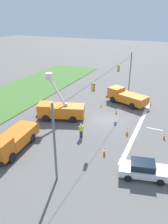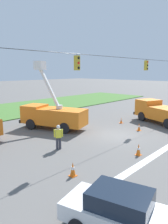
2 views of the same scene
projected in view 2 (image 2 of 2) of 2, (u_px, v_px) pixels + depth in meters
The scene contains 11 objects.
ground_plane at pixel (116, 135), 18.98m from camera, with size 200.00×200.00×0.00m, color #605E5B.
grass_verge at pixel (10, 110), 30.93m from camera, with size 56.00×12.00×0.10m, color #477533.
signal_gantry at pixel (118, 86), 18.19m from camera, with size 26.20×0.33×7.20m.
utility_truck_bucket_lift at pixel (53, 115), 20.86m from camera, with size 4.29×6.77×6.41m.
utility_truck_support_near at pixel (161, 112), 23.09m from camera, with size 4.60×7.00×2.30m.
sedan_white at pixel (123, 213), 7.40m from camera, with size 2.71×4.59×1.56m.
road_worker at pixel (58, 136), 15.44m from camera, with size 0.54×0.44×1.77m.
traffic_cone_foreground_left at pixel (139, 149), 14.42m from camera, with size 0.36×0.36×0.80m.
traffic_cone_foreground_right at pixel (139, 127), 20.35m from camera, with size 0.36×0.36×0.71m.
traffic_cone_mid_left at pixel (121, 120), 23.29m from camera, with size 0.36×0.36×0.61m.
traffic_cone_far_left at pixel (73, 169), 11.55m from camera, with size 0.36×0.36×0.79m.
Camera 2 is at (-15.34, -10.30, 5.53)m, focal length 35.00 mm.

